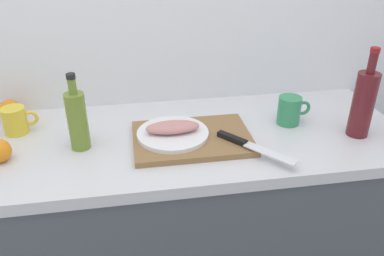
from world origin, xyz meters
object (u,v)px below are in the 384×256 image
(cutting_board, at_px, (192,138))
(chef_knife, at_px, (245,144))
(olive_oil_bottle, at_px, (77,119))
(coffee_mug_2, at_px, (290,110))
(wine_bottle, at_px, (363,103))
(fish_fillet, at_px, (173,127))
(coffee_mug_1, at_px, (16,120))
(white_plate, at_px, (173,134))

(cutting_board, xyz_separation_m, chef_knife, (0.16, -0.10, 0.02))
(olive_oil_bottle, height_order, coffee_mug_2, olive_oil_bottle)
(cutting_board, relative_size, olive_oil_bottle, 1.54)
(cutting_board, bearing_deg, wine_bottle, -4.77)
(coffee_mug_2, bearing_deg, wine_bottle, -30.27)
(cutting_board, distance_m, fish_fillet, 0.08)
(olive_oil_bottle, relative_size, coffee_mug_2, 2.10)
(coffee_mug_1, bearing_deg, chef_knife, -18.58)
(coffee_mug_1, bearing_deg, white_plate, -15.53)
(olive_oil_bottle, bearing_deg, chef_knife, -12.16)
(cutting_board, relative_size, coffee_mug_2, 3.24)
(fish_fillet, bearing_deg, coffee_mug_1, 164.47)
(white_plate, relative_size, olive_oil_bottle, 0.94)
(cutting_board, bearing_deg, coffee_mug_1, 165.03)
(chef_knife, distance_m, coffee_mug_1, 0.80)
(cutting_board, height_order, chef_knife, chef_knife)
(cutting_board, distance_m, olive_oil_bottle, 0.38)
(white_plate, height_order, wine_bottle, wine_bottle)
(coffee_mug_1, height_order, coffee_mug_2, coffee_mug_2)
(coffee_mug_1, bearing_deg, fish_fillet, -15.53)
(cutting_board, distance_m, white_plate, 0.07)
(wine_bottle, bearing_deg, coffee_mug_1, 169.97)
(cutting_board, relative_size, wine_bottle, 1.27)
(chef_knife, relative_size, olive_oil_bottle, 0.93)
(fish_fillet, height_order, wine_bottle, wine_bottle)
(chef_knife, distance_m, olive_oil_bottle, 0.55)
(cutting_board, bearing_deg, fish_fillet, 169.86)
(white_plate, xyz_separation_m, wine_bottle, (0.65, -0.06, 0.09))
(olive_oil_bottle, bearing_deg, cutting_board, -2.97)
(cutting_board, bearing_deg, olive_oil_bottle, 177.03)
(coffee_mug_2, bearing_deg, cutting_board, -169.15)
(cutting_board, xyz_separation_m, coffee_mug_1, (-0.60, 0.16, 0.04))
(chef_knife, height_order, coffee_mug_2, coffee_mug_2)
(white_plate, bearing_deg, chef_knife, -25.42)
(fish_fillet, xyz_separation_m, coffee_mug_2, (0.44, 0.06, -0.00))
(chef_knife, bearing_deg, cutting_board, -160.86)
(chef_knife, relative_size, coffee_mug_2, 1.95)
(white_plate, distance_m, coffee_mug_2, 0.44)
(wine_bottle, distance_m, coffee_mug_1, 1.20)
(white_plate, distance_m, wine_bottle, 0.66)
(wine_bottle, relative_size, coffee_mug_1, 2.55)
(chef_knife, relative_size, wine_bottle, 0.76)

